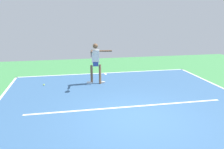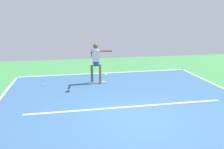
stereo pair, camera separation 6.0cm
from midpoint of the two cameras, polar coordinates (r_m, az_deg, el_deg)
The scene contains 7 objects.
ground_plane at distance 7.21m, azimuth 6.16°, elevation -10.74°, with size 20.52×20.52×0.00m, color #428E4C.
court_surface at distance 7.21m, azimuth 6.16°, elevation -10.72°, with size 9.22×11.71×0.00m, color #38608E.
court_line_baseline_near at distance 12.57m, azimuth -1.52°, elevation 0.38°, with size 9.22×0.10×0.01m, color white.
court_line_service at distance 8.03m, azimuth 4.23°, elevation -7.98°, with size 6.91×0.10×0.01m, color white.
court_line_centre_mark at distance 12.38m, azimuth -1.37°, elevation 0.15°, with size 0.10×0.30×0.01m, color white.
tennis_player at distance 10.45m, azimuth -3.81°, elevation 3.49°, with size 1.16×1.24×1.86m.
tennis_ball_centre_court at distance 10.80m, azimuth -16.25°, elevation -2.42°, with size 0.07×0.07×0.07m, color #C6E53D.
Camera 2 is at (1.94, 6.23, 3.06)m, focal length 36.97 mm.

